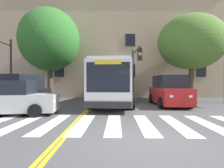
{
  "coord_description": "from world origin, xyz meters",
  "views": [
    {
      "loc": [
        -1.04,
        -5.17,
        1.7
      ],
      "look_at": [
        -1.05,
        8.16,
        1.6
      ],
      "focal_mm": 28.0,
      "sensor_mm": 36.0,
      "label": 1
    }
  ],
  "objects_px": {
    "car_black_near_lane": "(22,92)",
    "car_silver_cross_street": "(13,99)",
    "city_bus": "(114,83)",
    "street_tree_curbside_small": "(50,40)",
    "traffic_light_overhead": "(136,64)",
    "street_tree_curbside_large": "(192,42)",
    "car_red_far_lane": "(169,91)",
    "traffic_light_far_corner": "(2,59)",
    "car_tan_behind_bus": "(116,89)"
  },
  "relations": [
    {
      "from": "car_black_near_lane",
      "to": "car_silver_cross_street",
      "type": "relative_size",
      "value": 1.13
    },
    {
      "from": "car_black_near_lane",
      "to": "city_bus",
      "type": "bearing_deg",
      "value": 18.6
    },
    {
      "from": "car_silver_cross_street",
      "to": "street_tree_curbside_small",
      "type": "height_order",
      "value": "street_tree_curbside_small"
    },
    {
      "from": "traffic_light_overhead",
      "to": "street_tree_curbside_large",
      "type": "bearing_deg",
      "value": 6.88
    },
    {
      "from": "traffic_light_overhead",
      "to": "street_tree_curbside_large",
      "type": "height_order",
      "value": "street_tree_curbside_large"
    },
    {
      "from": "car_black_near_lane",
      "to": "street_tree_curbside_large",
      "type": "xyz_separation_m",
      "value": [
        13.84,
        4.39,
        4.44
      ]
    },
    {
      "from": "car_red_far_lane",
      "to": "street_tree_curbside_small",
      "type": "xyz_separation_m",
      "value": [
        -10.32,
        4.12,
        4.81
      ]
    },
    {
      "from": "traffic_light_overhead",
      "to": "traffic_light_far_corner",
      "type": "bearing_deg",
      "value": -167.42
    },
    {
      "from": "car_tan_behind_bus",
      "to": "traffic_light_overhead",
      "type": "height_order",
      "value": "traffic_light_overhead"
    },
    {
      "from": "car_red_far_lane",
      "to": "traffic_light_overhead",
      "type": "distance_m",
      "value": 4.24
    },
    {
      "from": "car_silver_cross_street",
      "to": "traffic_light_far_corner",
      "type": "bearing_deg",
      "value": 127.47
    },
    {
      "from": "car_red_far_lane",
      "to": "car_tan_behind_bus",
      "type": "relative_size",
      "value": 1.0
    },
    {
      "from": "car_silver_cross_street",
      "to": "street_tree_curbside_large",
      "type": "bearing_deg",
      "value": 29.5
    },
    {
      "from": "car_black_near_lane",
      "to": "car_tan_behind_bus",
      "type": "distance_m",
      "value": 13.26
    },
    {
      "from": "car_black_near_lane",
      "to": "street_tree_curbside_large",
      "type": "relative_size",
      "value": 0.59
    },
    {
      "from": "car_red_far_lane",
      "to": "traffic_light_overhead",
      "type": "height_order",
      "value": "traffic_light_overhead"
    },
    {
      "from": "city_bus",
      "to": "car_silver_cross_street",
      "type": "xyz_separation_m",
      "value": [
        -5.45,
        -5.04,
        -0.88
      ]
    },
    {
      "from": "car_tan_behind_bus",
      "to": "street_tree_curbside_large",
      "type": "height_order",
      "value": "street_tree_curbside_large"
    },
    {
      "from": "car_black_near_lane",
      "to": "car_red_far_lane",
      "type": "distance_m",
      "value": 10.56
    },
    {
      "from": "car_tan_behind_bus",
      "to": "street_tree_curbside_large",
      "type": "distance_m",
      "value": 10.9
    },
    {
      "from": "city_bus",
      "to": "car_silver_cross_street",
      "type": "height_order",
      "value": "city_bus"
    },
    {
      "from": "city_bus",
      "to": "car_silver_cross_street",
      "type": "distance_m",
      "value": 7.47
    },
    {
      "from": "city_bus",
      "to": "street_tree_curbside_large",
      "type": "distance_m",
      "value": 8.58
    },
    {
      "from": "car_black_near_lane",
      "to": "car_tan_behind_bus",
      "type": "height_order",
      "value": "car_black_near_lane"
    },
    {
      "from": "street_tree_curbside_small",
      "to": "traffic_light_far_corner",
      "type": "bearing_deg",
      "value": -123.75
    },
    {
      "from": "car_red_far_lane",
      "to": "car_silver_cross_street",
      "type": "height_order",
      "value": "car_red_far_lane"
    },
    {
      "from": "traffic_light_overhead",
      "to": "street_tree_curbside_small",
      "type": "distance_m",
      "value": 8.69
    },
    {
      "from": "street_tree_curbside_large",
      "to": "street_tree_curbside_small",
      "type": "relative_size",
      "value": 1.0
    },
    {
      "from": "city_bus",
      "to": "car_tan_behind_bus",
      "type": "relative_size",
      "value": 2.17
    },
    {
      "from": "car_red_far_lane",
      "to": "car_silver_cross_street",
      "type": "bearing_deg",
      "value": -158.57
    },
    {
      "from": "traffic_light_far_corner",
      "to": "car_black_near_lane",
      "type": "bearing_deg",
      "value": -31.54
    },
    {
      "from": "car_tan_behind_bus",
      "to": "car_silver_cross_street",
      "type": "relative_size",
      "value": 1.05
    },
    {
      "from": "car_silver_cross_street",
      "to": "street_tree_curbside_small",
      "type": "distance_m",
      "value": 9.37
    },
    {
      "from": "car_black_near_lane",
      "to": "car_tan_behind_bus",
      "type": "bearing_deg",
      "value": 58.9
    },
    {
      "from": "car_tan_behind_bus",
      "to": "street_tree_curbside_large",
      "type": "bearing_deg",
      "value": -44.88
    },
    {
      "from": "street_tree_curbside_large",
      "to": "car_silver_cross_street",
      "type": "bearing_deg",
      "value": -150.5
    },
    {
      "from": "car_silver_cross_street",
      "to": "traffic_light_far_corner",
      "type": "xyz_separation_m",
      "value": [
        -3.24,
        4.22,
        2.7
      ]
    },
    {
      "from": "traffic_light_overhead",
      "to": "street_tree_curbside_small",
      "type": "bearing_deg",
      "value": 171.36
    },
    {
      "from": "street_tree_curbside_large",
      "to": "car_tan_behind_bus",
      "type": "bearing_deg",
      "value": 135.12
    },
    {
      "from": "car_black_near_lane",
      "to": "traffic_light_overhead",
      "type": "height_order",
      "value": "traffic_light_overhead"
    },
    {
      "from": "traffic_light_far_corner",
      "to": "street_tree_curbside_small",
      "type": "xyz_separation_m",
      "value": [
        2.43,
        3.63,
        2.35
      ]
    },
    {
      "from": "city_bus",
      "to": "car_tan_behind_bus",
      "type": "xyz_separation_m",
      "value": [
        0.38,
        9.18,
        -0.85
      ]
    },
    {
      "from": "street_tree_curbside_small",
      "to": "city_bus",
      "type": "bearing_deg",
      "value": -24.24
    },
    {
      "from": "city_bus",
      "to": "car_black_near_lane",
      "type": "xyz_separation_m",
      "value": [
        -6.47,
        -2.18,
        -0.65
      ]
    },
    {
      "from": "car_red_far_lane",
      "to": "street_tree_curbside_small",
      "type": "height_order",
      "value": "street_tree_curbside_small"
    },
    {
      "from": "city_bus",
      "to": "traffic_light_overhead",
      "type": "bearing_deg",
      "value": 38.38
    },
    {
      "from": "car_tan_behind_bus",
      "to": "traffic_light_overhead",
      "type": "relative_size",
      "value": 0.98
    },
    {
      "from": "car_black_near_lane",
      "to": "street_tree_curbside_large",
      "type": "distance_m",
      "value": 15.18
    },
    {
      "from": "traffic_light_overhead",
      "to": "car_tan_behind_bus",
      "type": "bearing_deg",
      "value": 101.84
    },
    {
      "from": "city_bus",
      "to": "street_tree_curbside_large",
      "type": "height_order",
      "value": "street_tree_curbside_large"
    }
  ]
}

